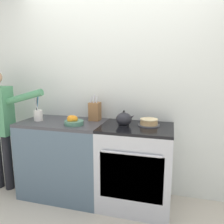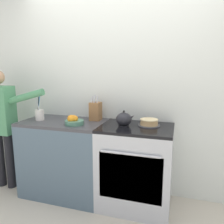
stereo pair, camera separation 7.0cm
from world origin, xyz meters
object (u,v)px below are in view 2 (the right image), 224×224
knife_block (96,111)px  stove_range (136,167)px  layer_cake (149,123)px  fruit_bowl (74,120)px  person_baker (2,120)px  utensil_crock (40,114)px  tea_kettle (124,119)px

knife_block → stove_range: bearing=-17.0°
layer_cake → fruit_bowl: (-0.81, -0.19, 0.01)m
knife_block → person_baker: bearing=-167.5°
utensil_crock → person_baker: 0.53m
stove_range → fruit_bowl: bearing=-170.3°
layer_cake → fruit_bowl: 0.84m
stove_range → layer_cake: bearing=31.0°
fruit_bowl → layer_cake: bearing=13.3°
tea_kettle → knife_block: (-0.40, 0.17, 0.04)m
layer_cake → stove_range: bearing=-149.0°
knife_block → utensil_crock: size_ratio=1.01×
stove_range → fruit_bowl: (-0.69, -0.12, 0.51)m
layer_cake → person_baker: size_ratio=0.16×
tea_kettle → person_baker: size_ratio=0.14×
tea_kettle → utensil_crock: utensil_crock is taller
knife_block → layer_cake: bearing=-7.6°
tea_kettle → fruit_bowl: (-0.55, -0.11, -0.03)m
stove_range → person_baker: (-1.71, -0.10, 0.44)m
tea_kettle → stove_range: bearing=3.1°
tea_kettle → utensil_crock: bearing=-178.3°
layer_cake → utensil_crock: size_ratio=0.77×
layer_cake → utensil_crock: 1.32m
tea_kettle → knife_block: size_ratio=0.68×
utensil_crock → person_baker: bearing=-173.6°
knife_block → utensil_crock: bearing=-162.7°
tea_kettle → fruit_bowl: size_ratio=1.00×
knife_block → person_baker: size_ratio=0.20×
knife_block → person_baker: person_baker is taller
fruit_bowl → knife_block: bearing=61.4°
layer_cake → utensil_crock: bearing=-175.0°
fruit_bowl → person_baker: (-1.02, 0.02, -0.07)m
utensil_crock → fruit_bowl: (0.50, -0.08, -0.03)m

